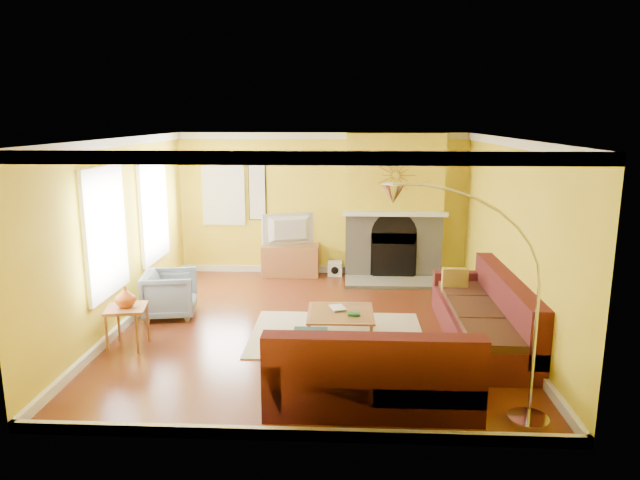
# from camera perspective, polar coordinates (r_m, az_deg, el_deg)

# --- Properties ---
(floor) EXTENTS (5.50, 6.00, 0.02)m
(floor) POSITION_cam_1_polar(r_m,az_deg,el_deg) (8.38, -0.68, -8.73)
(floor) COLOR brown
(floor) RESTS_ON ground
(ceiling) EXTENTS (5.50, 6.00, 0.02)m
(ceiling) POSITION_cam_1_polar(r_m,az_deg,el_deg) (7.83, -0.74, 10.21)
(ceiling) COLOR white
(ceiling) RESTS_ON ground
(wall_back) EXTENTS (5.50, 0.02, 2.70)m
(wall_back) POSITION_cam_1_polar(r_m,az_deg,el_deg) (10.95, 0.25, 3.63)
(wall_back) COLOR yellow
(wall_back) RESTS_ON ground
(wall_front) EXTENTS (5.50, 0.02, 2.70)m
(wall_front) POSITION_cam_1_polar(r_m,az_deg,el_deg) (5.09, -2.78, -6.49)
(wall_front) COLOR yellow
(wall_front) RESTS_ON ground
(wall_left) EXTENTS (0.02, 6.00, 2.70)m
(wall_left) POSITION_cam_1_polar(r_m,az_deg,el_deg) (8.61, -19.37, 0.58)
(wall_left) COLOR yellow
(wall_left) RESTS_ON ground
(wall_right) EXTENTS (0.02, 6.00, 2.70)m
(wall_right) POSITION_cam_1_polar(r_m,az_deg,el_deg) (8.30, 18.68, 0.21)
(wall_right) COLOR yellow
(wall_right) RESTS_ON ground
(baseboard) EXTENTS (5.50, 6.00, 0.12)m
(baseboard) POSITION_cam_1_polar(r_m,az_deg,el_deg) (8.35, -0.69, -8.28)
(baseboard) COLOR white
(baseboard) RESTS_ON floor
(crown_molding) EXTENTS (5.50, 6.00, 0.12)m
(crown_molding) POSITION_cam_1_polar(r_m,az_deg,el_deg) (7.83, -0.73, 9.70)
(crown_molding) COLOR white
(crown_molding) RESTS_ON ceiling
(window_left_near) EXTENTS (0.06, 1.22, 1.72)m
(window_left_near) POSITION_cam_1_polar(r_m,az_deg,el_deg) (9.77, -16.39, 2.98)
(window_left_near) COLOR white
(window_left_near) RESTS_ON wall_left
(window_left_far) EXTENTS (0.06, 1.22, 1.72)m
(window_left_far) POSITION_cam_1_polar(r_m,az_deg,el_deg) (8.03, -20.76, 0.76)
(window_left_far) COLOR white
(window_left_far) RESTS_ON wall_left
(window_back) EXTENTS (0.82, 0.06, 1.22)m
(window_back) POSITION_cam_1_polar(r_m,az_deg,el_deg) (11.12, -9.62, 4.63)
(window_back) COLOR white
(window_back) RESTS_ON wall_back
(wall_art) EXTENTS (0.34, 0.04, 1.14)m
(wall_art) POSITION_cam_1_polar(r_m,az_deg,el_deg) (11.00, -6.30, 4.91)
(wall_art) COLOR white
(wall_art) RESTS_ON wall_back
(fireplace) EXTENTS (1.80, 0.40, 2.70)m
(fireplace) POSITION_cam_1_polar(r_m,az_deg,el_deg) (10.77, 7.41, 3.38)
(fireplace) COLOR gray
(fireplace) RESTS_ON floor
(mantel) EXTENTS (1.92, 0.22, 0.08)m
(mantel) POSITION_cam_1_polar(r_m,az_deg,el_deg) (10.55, 7.49, 2.64)
(mantel) COLOR white
(mantel) RESTS_ON fireplace
(hearth) EXTENTS (1.80, 0.70, 0.06)m
(hearth) POSITION_cam_1_polar(r_m,az_deg,el_deg) (10.52, 7.44, -4.21)
(hearth) COLOR gray
(hearth) RESTS_ON floor
(sunburst) EXTENTS (0.70, 0.04, 0.70)m
(sunburst) POSITION_cam_1_polar(r_m,az_deg,el_deg) (10.47, 7.60, 6.43)
(sunburst) COLOR olive
(sunburst) RESTS_ON fireplace
(rug) EXTENTS (2.40, 1.80, 0.02)m
(rug) POSITION_cam_1_polar(r_m,az_deg,el_deg) (8.08, 1.70, -9.41)
(rug) COLOR beige
(rug) RESTS_ON floor
(sectional_sofa) EXTENTS (3.10, 3.70, 0.90)m
(sectional_sofa) POSITION_cam_1_polar(r_m,az_deg,el_deg) (7.44, 8.26, -7.82)
(sectional_sofa) COLOR #571B1F
(sectional_sofa) RESTS_ON floor
(coffee_table) EXTENTS (0.92, 0.92, 0.36)m
(coffee_table) POSITION_cam_1_polar(r_m,az_deg,el_deg) (7.97, 2.06, -8.40)
(coffee_table) COLOR white
(coffee_table) RESTS_ON floor
(media_console) EXTENTS (1.07, 0.48, 0.59)m
(media_console) POSITION_cam_1_polar(r_m,az_deg,el_deg) (10.95, -2.96, -2.02)
(media_console) COLOR #A0633A
(media_console) RESTS_ON floor
(tv) EXTENTS (1.02, 0.51, 0.60)m
(tv) POSITION_cam_1_polar(r_m,az_deg,el_deg) (10.82, -2.99, 1.04)
(tv) COLOR black
(tv) RESTS_ON media_console
(subwoofer) EXTENTS (0.27, 0.27, 0.27)m
(subwoofer) POSITION_cam_1_polar(r_m,az_deg,el_deg) (10.97, 1.50, -2.86)
(subwoofer) COLOR white
(subwoofer) RESTS_ON floor
(armchair) EXTENTS (0.89, 0.87, 0.70)m
(armchair) POSITION_cam_1_polar(r_m,az_deg,el_deg) (8.98, -14.76, -5.25)
(armchair) COLOR gray
(armchair) RESTS_ON floor
(side_table) EXTENTS (0.59, 0.59, 0.55)m
(side_table) POSITION_cam_1_polar(r_m,az_deg,el_deg) (8.00, -18.69, -8.23)
(side_table) COLOR #A0633A
(side_table) RESTS_ON floor
(vase) EXTENTS (0.29, 0.29, 0.28)m
(vase) POSITION_cam_1_polar(r_m,az_deg,el_deg) (7.87, -18.89, -5.40)
(vase) COLOR #C45417
(vase) RESTS_ON side_table
(book) EXTENTS (0.27, 0.31, 0.03)m
(book) POSITION_cam_1_polar(r_m,az_deg,el_deg) (7.99, 1.10, -6.87)
(book) COLOR white
(book) RESTS_ON coffee_table
(arc_lamp) EXTENTS (1.49, 0.36, 2.37)m
(arc_lamp) POSITION_cam_1_polar(r_m,az_deg,el_deg) (5.68, 14.70, -6.64)
(arc_lamp) COLOR silver
(arc_lamp) RESTS_ON floor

